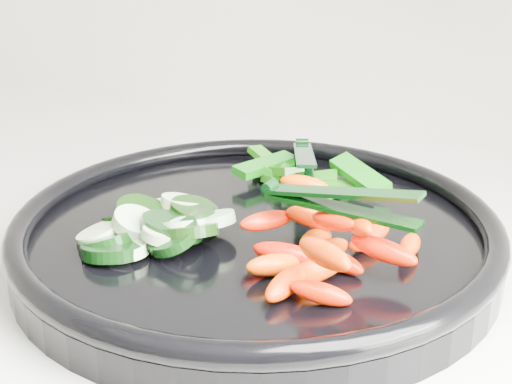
% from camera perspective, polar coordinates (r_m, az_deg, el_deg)
% --- Properties ---
extents(veggie_tray, '(0.49, 0.49, 0.04)m').
position_cam_1_polar(veggie_tray, '(0.55, 0.00, -3.33)').
color(veggie_tray, black).
rests_on(veggie_tray, counter).
extents(cucumber_pile, '(0.12, 0.13, 0.04)m').
position_cam_1_polar(cucumber_pile, '(0.54, -8.03, -2.54)').
color(cucumber_pile, black).
rests_on(cucumber_pile, veggie_tray).
extents(carrot_pile, '(0.13, 0.14, 0.05)m').
position_cam_1_polar(carrot_pile, '(0.49, 5.48, -4.28)').
color(carrot_pile, '#FC6300').
rests_on(carrot_pile, veggie_tray).
extents(pepper_pile, '(0.14, 0.08, 0.04)m').
position_cam_1_polar(pepper_pile, '(0.64, 3.66, 1.27)').
color(pepper_pile, '#226E0A').
rests_on(pepper_pile, veggie_tray).
extents(tong_carrot, '(0.11, 0.02, 0.02)m').
position_cam_1_polar(tong_carrot, '(0.48, 6.43, -0.63)').
color(tong_carrot, black).
rests_on(tong_carrot, carrot_pile).
extents(tong_pepper, '(0.06, 0.11, 0.02)m').
position_cam_1_polar(tong_pepper, '(0.62, 3.85, 2.60)').
color(tong_pepper, black).
rests_on(tong_pepper, pepper_pile).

